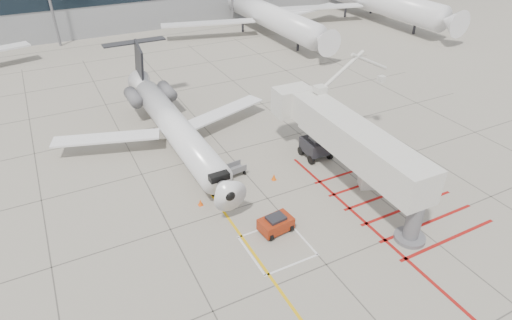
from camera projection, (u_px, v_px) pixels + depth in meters
ground_plane at (294, 228)px, 30.94m from camera, size 260.00×260.00×0.00m
regional_jet at (182, 123)px, 37.19m from camera, size 22.25×27.90×7.25m
jet_bridge at (360, 151)px, 32.86m from camera, size 9.34×18.88×7.46m
pushback_tug at (276, 223)px, 30.36m from camera, size 2.49×1.71×1.37m
baggage_cart at (235, 170)px, 36.50m from camera, size 1.80×1.25×1.06m
ground_power_unit at (373, 178)px, 34.94m from camera, size 2.44×1.98×1.68m
cone_nose at (200, 202)px, 33.10m from camera, size 0.38×0.38×0.53m
cone_side at (274, 177)px, 36.01m from camera, size 0.40×0.40×0.55m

